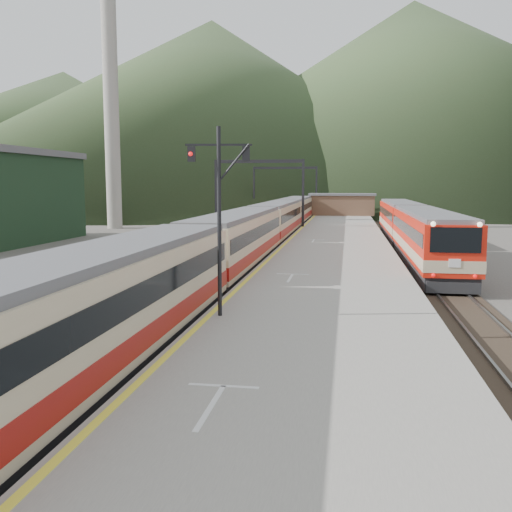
# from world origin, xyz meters

# --- Properties ---
(track_main) EXTENTS (2.60, 200.00, 0.23)m
(track_main) POSITION_xyz_m (0.00, 40.00, 0.07)
(track_main) COLOR black
(track_main) RESTS_ON ground
(track_far) EXTENTS (2.60, 200.00, 0.23)m
(track_far) POSITION_xyz_m (-5.00, 40.00, 0.07)
(track_far) COLOR black
(track_far) RESTS_ON ground
(track_second) EXTENTS (2.60, 200.00, 0.23)m
(track_second) POSITION_xyz_m (11.50, 40.00, 0.07)
(track_second) COLOR black
(track_second) RESTS_ON ground
(platform) EXTENTS (8.00, 100.00, 1.00)m
(platform) POSITION_xyz_m (5.60, 38.00, 0.50)
(platform) COLOR gray
(platform) RESTS_ON ground
(gantry_near) EXTENTS (9.55, 0.25, 8.00)m
(gantry_near) POSITION_xyz_m (-2.85, 55.00, 5.59)
(gantry_near) COLOR black
(gantry_near) RESTS_ON ground
(gantry_far) EXTENTS (9.55, 0.25, 8.00)m
(gantry_far) POSITION_xyz_m (-2.85, 80.00, 5.59)
(gantry_far) COLOR black
(gantry_far) RESTS_ON ground
(smokestack) EXTENTS (1.80, 1.80, 30.00)m
(smokestack) POSITION_xyz_m (-22.00, 62.00, 15.00)
(smokestack) COLOR #9E998E
(smokestack) RESTS_ON ground
(station_shed) EXTENTS (9.40, 4.40, 3.10)m
(station_shed) POSITION_xyz_m (5.60, 78.00, 2.57)
(station_shed) COLOR brown
(station_shed) RESTS_ON platform
(hill_a) EXTENTS (180.00, 180.00, 60.00)m
(hill_a) POSITION_xyz_m (-40.00, 190.00, 30.00)
(hill_a) COLOR #364B27
(hill_a) RESTS_ON ground
(hill_b) EXTENTS (220.00, 220.00, 75.00)m
(hill_b) POSITION_xyz_m (30.00, 230.00, 37.50)
(hill_b) COLOR #364B27
(hill_b) RESTS_ON ground
(hill_d) EXTENTS (200.00, 200.00, 55.00)m
(hill_d) POSITION_xyz_m (-120.00, 240.00, 27.50)
(hill_d) COLOR #364B27
(hill_d) RESTS_ON ground
(main_train) EXTENTS (2.78, 76.29, 3.39)m
(main_train) POSITION_xyz_m (0.00, 38.17, 1.93)
(main_train) COLOR tan
(main_train) RESTS_ON track_main
(second_train) EXTENTS (2.85, 38.81, 3.48)m
(second_train) POSITION_xyz_m (11.50, 42.58, 1.97)
(second_train) COLOR red
(second_train) RESTS_ON track_second
(signal_mast) EXTENTS (2.18, 0.49, 6.34)m
(signal_mast) POSITION_xyz_m (2.21, 13.89, 4.89)
(signal_mast) COLOR black
(signal_mast) RESTS_ON platform
(short_signal_b) EXTENTS (0.26, 0.22, 2.27)m
(short_signal_b) POSITION_xyz_m (-3.30, 35.68, 1.46)
(short_signal_b) COLOR black
(short_signal_b) RESTS_ON ground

